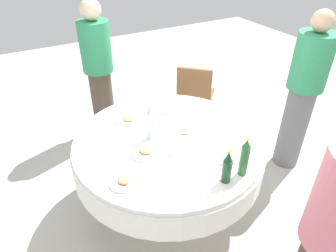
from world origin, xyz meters
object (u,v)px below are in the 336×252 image
Objects in this scene: bottle_clear_east at (150,123)px; person_left at (332,243)px; wine_glass_front at (177,140)px; person_east at (98,68)px; person_west at (303,93)px; wine_glass_outer at (170,100)px; plate_rear at (146,151)px; bottle_dark_green_left at (227,167)px; plate_south at (128,120)px; dining_table at (168,153)px; plate_north at (124,182)px; chair_far at (195,93)px; plate_inner at (183,132)px; bottle_green_west at (244,158)px.

person_left reaches higher than bottle_clear_east.
person_east is (-1.64, -0.08, -0.02)m from wine_glass_front.
bottle_clear_east is 0.19× the size of person_west.
wine_glass_outer reaches higher than plate_rear.
bottle_dark_green_left is at bearing -64.53° from person_west.
plate_south is at bearing 173.24° from plate_rear.
bottle_dark_green_left is 0.17× the size of person_east.
person_left reaches higher than dining_table.
dining_table is 6.34× the size of plate_rear.
dining_table is at bearing -90.00° from person_west.
plate_rear is at bearing -86.80° from person_west.
person_left is at bearing 34.20° from plate_north.
wine_glass_front is 1.45m from person_west.
wine_glass_front reaches higher than dining_table.
dining_table is 1.27m from chair_far.
bottle_dark_green_left is (0.70, 0.22, -0.02)m from bottle_clear_east.
plate_rear is (0.16, -0.12, -0.13)m from bottle_clear_east.
dining_table is at bearing 172.94° from wine_glass_front.
plate_north is 1.86m from chair_far.
plate_inner is 1.48m from person_east.
plate_south and plate_rear have the same top height.
plate_rear is at bearing -147.32° from bottle_dark_green_left.
chair_far reaches higher than plate_north.
person_left reaches higher than bottle_green_west.
bottle_clear_east is 1.38m from person_east.
chair_far is at bearing 153.46° from bottle_dark_green_left.
plate_north is (0.68, -0.74, -0.11)m from wine_glass_outer.
bottle_green_west is at bearing 1.84° from wine_glass_outer.
bottle_green_west is at bearing -103.00° from person_left.
bottle_green_west reaches higher than plate_inner.
plate_north is at bearing -112.34° from bottle_green_west.
plate_north is at bearing -59.57° from dining_table.
plate_rear is at bearing -94.61° from chair_far.
wine_glass_outer is 1.29m from person_west.
bottle_clear_east reaches higher than plate_rear.
person_left reaches higher than plate_inner.
bottle_clear_east is 1.47× the size of plate_south.
wine_glass_front reaches higher than plate_north.
wine_glass_outer is at bearing -178.16° from bottle_green_west.
person_west reaches higher than bottle_dark_green_left.
bottle_green_west is at bearing 28.08° from bottle_clear_east.
plate_south is 0.24× the size of chair_far.
bottle_green_west is (0.61, 0.26, 0.29)m from dining_table.
plate_inner is (0.40, 0.33, 0.00)m from plate_south.
wine_glass_outer is 0.66m from plate_rear.
plate_inner is (-0.18, 0.17, -0.10)m from wine_glass_front.
plate_rear is at bearing -37.57° from bottle_clear_east.
plate_north and plate_south have the same top height.
chair_far is (0.54, 0.98, -0.31)m from person_east.
plate_north is 0.86× the size of plate_inner.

